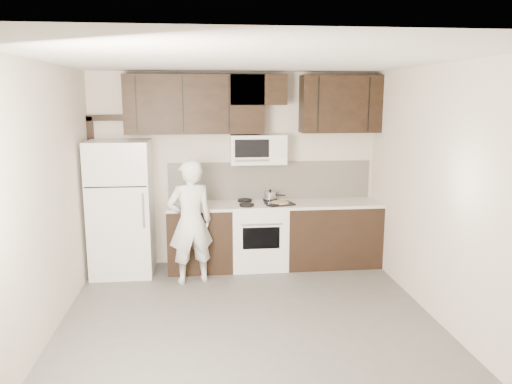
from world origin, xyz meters
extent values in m
plane|color=#575552|center=(0.00, 0.00, 0.00)|extent=(4.50, 4.50, 0.00)
plane|color=beige|center=(0.00, 2.25, 1.35)|extent=(4.00, 0.00, 4.00)
plane|color=white|center=(0.00, 0.00, 2.70)|extent=(4.50, 4.50, 0.00)
cube|color=black|center=(-0.52, 1.94, 0.43)|extent=(0.87, 0.62, 0.87)
cube|color=black|center=(1.34, 1.94, 0.43)|extent=(1.32, 0.62, 0.87)
cube|color=silver|center=(-0.52, 1.94, 0.89)|extent=(0.87, 0.64, 0.04)
cube|color=silver|center=(1.34, 1.94, 0.89)|extent=(1.32, 0.64, 0.04)
cube|color=white|center=(0.30, 1.94, 0.45)|extent=(0.76, 0.62, 0.89)
cube|color=white|center=(0.30, 1.94, 0.90)|extent=(0.76, 0.62, 0.02)
cube|color=black|center=(0.30, 1.63, 0.50)|extent=(0.50, 0.01, 0.30)
cylinder|color=silver|center=(0.30, 1.60, 0.70)|extent=(0.55, 0.02, 0.02)
cylinder|color=black|center=(0.12, 1.79, 0.93)|extent=(0.20, 0.20, 0.03)
cylinder|color=black|center=(0.48, 1.79, 0.93)|extent=(0.20, 0.20, 0.03)
cylinder|color=black|center=(0.12, 2.09, 0.93)|extent=(0.20, 0.20, 0.03)
cylinder|color=black|center=(0.48, 2.09, 0.93)|extent=(0.20, 0.20, 0.03)
cube|color=beige|center=(0.50, 2.24, 1.18)|extent=(2.90, 0.02, 0.54)
cube|color=black|center=(-0.55, 2.08, 2.26)|extent=(1.85, 0.35, 0.78)
cube|color=black|center=(1.45, 2.08, 2.26)|extent=(1.10, 0.35, 0.78)
cube|color=black|center=(0.30, 2.08, 2.45)|extent=(0.76, 0.35, 0.40)
cube|color=white|center=(0.30, 2.06, 1.65)|extent=(0.76, 0.38, 0.40)
cube|color=black|center=(0.20, 1.86, 1.68)|extent=(0.46, 0.01, 0.24)
cube|color=silver|center=(0.56, 1.86, 1.68)|extent=(0.18, 0.01, 0.24)
cylinder|color=silver|center=(0.20, 1.84, 1.52)|extent=(0.46, 0.02, 0.02)
cube|color=white|center=(-1.55, 1.89, 0.90)|extent=(0.80, 0.72, 1.80)
cube|color=black|center=(-1.55, 1.53, 1.25)|extent=(0.77, 0.01, 0.02)
cylinder|color=silver|center=(-1.22, 1.50, 0.95)|extent=(0.03, 0.03, 0.45)
cube|color=black|center=(-1.96, 2.21, 1.05)|extent=(0.08, 0.08, 2.10)
cube|color=black|center=(-1.75, 2.21, 2.08)|extent=(0.50, 0.08, 0.08)
cylinder|color=silver|center=(0.48, 2.09, 0.98)|extent=(0.17, 0.17, 0.13)
sphere|color=black|center=(0.48, 2.09, 1.06)|extent=(0.04, 0.04, 0.04)
cylinder|color=black|center=(0.61, 2.05, 1.00)|extent=(0.16, 0.07, 0.02)
cube|color=black|center=(0.58, 1.84, 0.92)|extent=(0.42, 0.36, 0.02)
cylinder|color=beige|center=(0.58, 1.84, 0.94)|extent=(0.30, 0.30, 0.02)
imported|color=white|center=(-0.63, 1.44, 0.80)|extent=(0.66, 0.53, 1.60)
camera|label=1|loc=(-0.46, -4.75, 2.36)|focal=35.00mm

